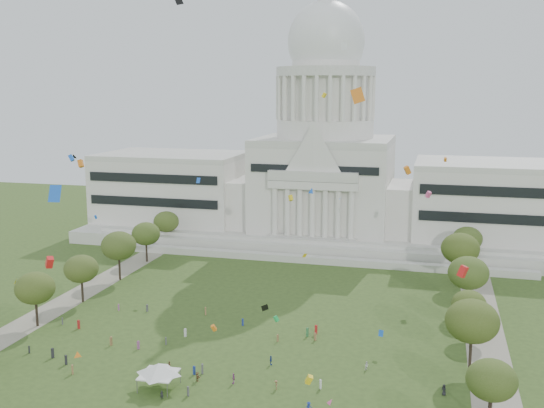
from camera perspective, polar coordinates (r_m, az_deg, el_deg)
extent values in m
plane|color=#344A1E|center=(114.30, -6.00, -15.94)|extent=(400.00, 400.00, 0.00)
cube|color=beige|center=(219.28, 4.68, -2.49)|extent=(160.00, 60.00, 4.00)
cube|color=beige|center=(188.07, 2.89, -4.95)|extent=(130.00, 3.00, 2.00)
cube|color=beige|center=(195.27, 3.38, -3.93)|extent=(140.00, 3.00, 5.00)
cube|color=silver|center=(231.69, -8.84, 1.38)|extent=(50.00, 34.00, 22.00)
cube|color=silver|center=(213.35, 19.38, 0.15)|extent=(50.00, 34.00, 22.00)
cube|color=silver|center=(220.67, -2.34, 0.26)|extent=(12.00, 26.00, 16.00)
cube|color=silver|center=(211.39, 11.79, -0.39)|extent=(12.00, 26.00, 16.00)
cube|color=silver|center=(215.34, 4.69, 1.61)|extent=(44.00, 38.00, 28.00)
cube|color=silver|center=(195.42, 3.67, 1.68)|extent=(28.00, 3.00, 2.40)
cube|color=black|center=(215.93, -10.67, 1.22)|extent=(46.00, 0.40, 11.00)
cube|color=black|center=(196.13, 19.79, -0.13)|extent=(46.00, 0.40, 11.00)
cylinder|color=silver|center=(213.28, 4.77, 6.76)|extent=(32.00, 32.00, 6.00)
cylinder|color=silver|center=(212.90, 4.81, 9.45)|extent=(28.00, 28.00, 14.00)
cylinder|color=beige|center=(212.95, 4.84, 11.74)|extent=(32.40, 32.40, 3.00)
cylinder|color=silver|center=(213.16, 4.87, 13.22)|extent=(22.00, 22.00, 8.00)
ellipsoid|color=silver|center=(213.40, 4.88, 14.29)|extent=(25.00, 25.00, 26.20)
cube|color=gray|center=(159.89, -18.53, -8.63)|extent=(8.00, 160.00, 0.04)
cube|color=gray|center=(135.80, 18.70, -12.06)|extent=(8.00, 160.00, 0.04)
ellipsoid|color=#354B18|center=(103.56, 19.09, -14.69)|extent=(7.58, 7.58, 6.20)
cylinder|color=black|center=(147.57, -20.33, -9.23)|extent=(0.56, 0.56, 5.47)
ellipsoid|color=#3C4C19|center=(145.80, -20.48, -7.08)|extent=(8.42, 8.42, 6.89)
cylinder|color=black|center=(122.77, 17.34, -12.87)|extent=(0.56, 0.56, 6.20)
ellipsoid|color=#394A17|center=(120.39, 17.51, -9.99)|extent=(9.55, 9.55, 7.82)
cylinder|color=black|center=(160.18, -16.63, -7.51)|extent=(0.56, 0.56, 5.27)
ellipsoid|color=#3C4B1B|center=(158.60, -16.74, -5.58)|extent=(8.12, 8.12, 6.65)
cylinder|color=black|center=(138.93, 17.13, -10.46)|extent=(0.56, 0.56, 4.56)
ellipsoid|color=#3A4C18|center=(137.33, 17.24, -8.57)|extent=(7.01, 7.01, 5.74)
cylinder|color=black|center=(175.38, -13.50, -5.68)|extent=(0.56, 0.56, 6.03)
ellipsoid|color=#36481A|center=(173.76, -13.59, -3.65)|extent=(9.29, 9.29, 7.60)
cylinder|color=black|center=(153.39, 17.07, -8.19)|extent=(0.56, 0.56, 5.97)
ellipsoid|color=#374F1C|center=(151.55, 17.20, -5.92)|extent=(9.19, 9.19, 7.52)
cylinder|color=black|center=(191.89, -11.18, -4.30)|extent=(0.56, 0.56, 5.41)
ellipsoid|color=#344B19|center=(190.54, -11.24, -2.63)|extent=(8.33, 8.33, 6.81)
cylinder|color=black|center=(172.53, 16.41, -6.02)|extent=(0.56, 0.56, 6.37)
ellipsoid|color=#364714|center=(170.81, 16.53, -3.85)|extent=(9.82, 9.82, 8.03)
cylinder|color=black|center=(208.49, -9.42, -3.09)|extent=(0.56, 0.56, 5.32)
ellipsoid|color=#374D18|center=(207.28, -9.46, -1.57)|extent=(8.19, 8.19, 6.70)
cylinder|color=black|center=(190.05, 17.02, -4.70)|extent=(0.56, 0.56, 5.47)
ellipsoid|color=#334719|center=(188.68, 17.11, -3.00)|extent=(8.42, 8.42, 6.89)
cylinder|color=#4C4C4C|center=(113.15, -12.01, -15.72)|extent=(0.12, 0.12, 2.45)
cylinder|color=#4C4C4C|center=(110.97, -9.37, -16.17)|extent=(0.12, 0.12, 2.45)
cylinder|color=#4C4C4C|center=(117.57, -10.77, -14.64)|extent=(0.12, 0.12, 2.45)
cylinder|color=#4C4C4C|center=(115.47, -8.23, -15.04)|extent=(0.12, 0.12, 2.45)
cube|color=white|center=(113.69, -10.12, -14.78)|extent=(6.13, 6.13, 0.20)
pyramid|color=white|center=(113.24, -10.13, -14.29)|extent=(8.58, 8.58, 1.96)
imported|color=#26262B|center=(114.13, 15.15, -15.78)|extent=(1.10, 1.00, 1.88)
imported|color=silver|center=(120.53, 8.50, -14.14)|extent=(0.85, 0.90, 1.58)
imported|color=olive|center=(112.39, 0.37, -15.90)|extent=(0.93, 1.19, 1.64)
imported|color=#994C8C|center=(114.47, -3.46, -15.33)|extent=(0.87, 1.24, 1.93)
imported|color=olive|center=(115.85, -6.69, -15.11)|extent=(1.63, 1.53, 1.73)
imported|color=#26262B|center=(110.74, -9.85, -16.52)|extent=(0.66, 0.58, 1.51)
imported|color=olive|center=(121.16, -9.18, -14.05)|extent=(0.85, 0.75, 1.49)
imported|color=navy|center=(105.53, 3.31, -17.72)|extent=(1.28, 1.15, 1.78)
imported|color=navy|center=(121.15, -0.11, -13.84)|extent=(0.83, 1.16, 1.79)
cube|color=#26262B|center=(130.80, -19.07, -12.51)|extent=(0.58, 0.59, 1.94)
cube|color=#4C4C51|center=(111.14, -7.53, -16.31)|extent=(0.48, 0.51, 1.63)
cube|color=olive|center=(132.16, 3.90, -11.78)|extent=(0.50, 0.46, 1.60)
cube|color=olive|center=(133.41, -14.23, -11.83)|extent=(0.39, 0.53, 1.80)
cube|color=#4C4C51|center=(150.51, -11.13, -9.14)|extent=(0.41, 0.51, 1.66)
cube|color=#26262B|center=(127.15, -17.98, -13.15)|extent=(0.57, 0.51, 1.83)
cube|color=olive|center=(146.47, -5.98, -9.52)|extent=(0.47, 0.56, 1.82)
cube|color=#4C4C51|center=(147.41, -18.28, -9.94)|extent=(0.41, 0.47, 1.50)
cube|color=#4C4C51|center=(118.37, -6.26, -14.48)|extent=(0.43, 0.56, 1.88)
cube|color=#B21E1E|center=(135.34, 3.97, -11.17)|extent=(0.56, 0.41, 1.92)
cube|color=#33723F|center=(133.95, 3.19, -11.40)|extent=(0.48, 0.58, 1.88)
cube|color=silver|center=(112.91, 4.37, -15.81)|extent=(0.44, 0.50, 1.60)
cube|color=silver|center=(134.88, -7.79, -11.35)|extent=(0.49, 0.55, 1.77)
cube|color=olive|center=(122.97, -17.46, -13.97)|extent=(0.47, 0.54, 1.74)
cube|color=navy|center=(118.32, -6.99, -14.58)|extent=(0.48, 0.38, 1.60)
cube|color=#994C8C|center=(130.49, -11.90, -12.27)|extent=(0.45, 0.52, 1.69)
cube|color=olive|center=(131.38, 0.52, -11.92)|extent=(0.34, 0.45, 1.50)
cube|color=navy|center=(139.69, -2.65, -10.53)|extent=(0.46, 0.49, 1.57)
cube|color=#4C4C51|center=(131.63, -9.49, -12.02)|extent=(0.38, 0.46, 1.50)
cube|color=#26262B|center=(134.58, -20.94, -12.09)|extent=(0.45, 0.44, 1.47)
cube|color=#B21E1E|center=(143.84, -16.94, -10.29)|extent=(0.58, 0.48, 1.90)
cube|color=#994C8C|center=(152.66, -13.59, -8.99)|extent=(0.34, 0.45, 1.52)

